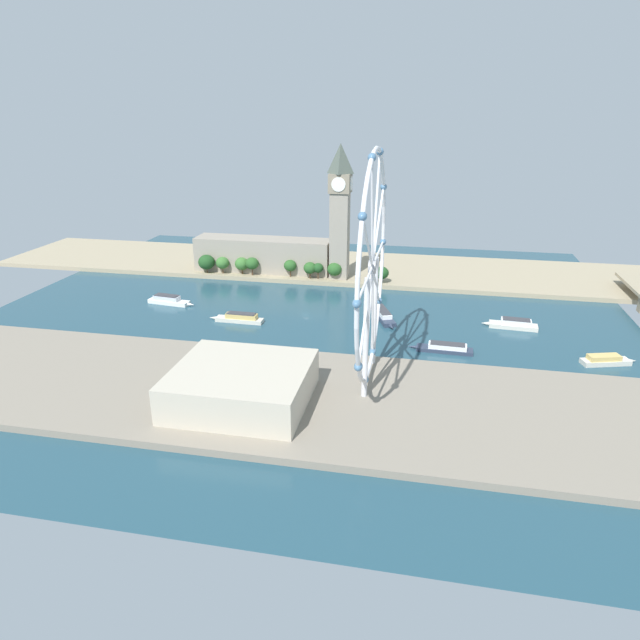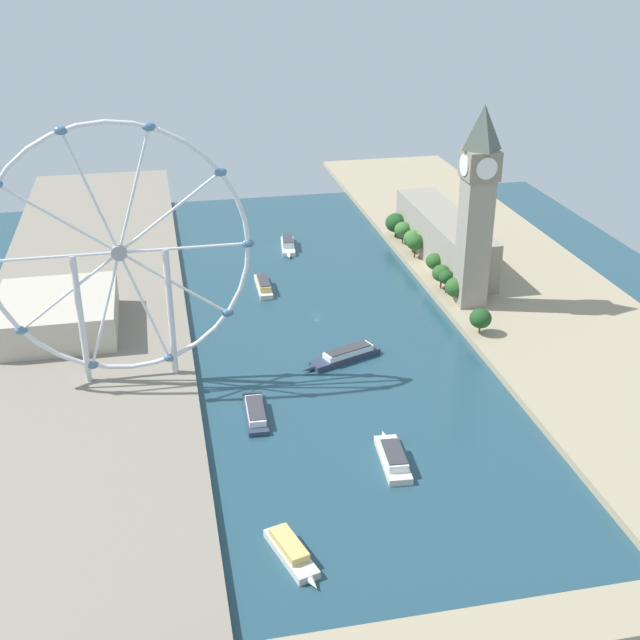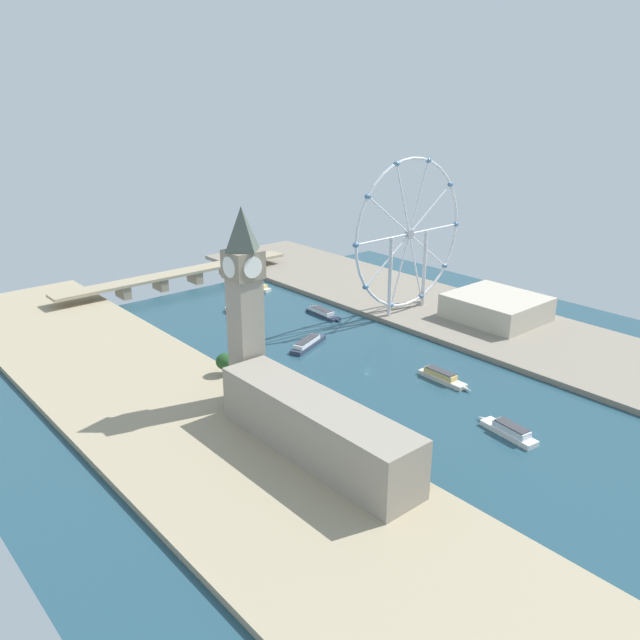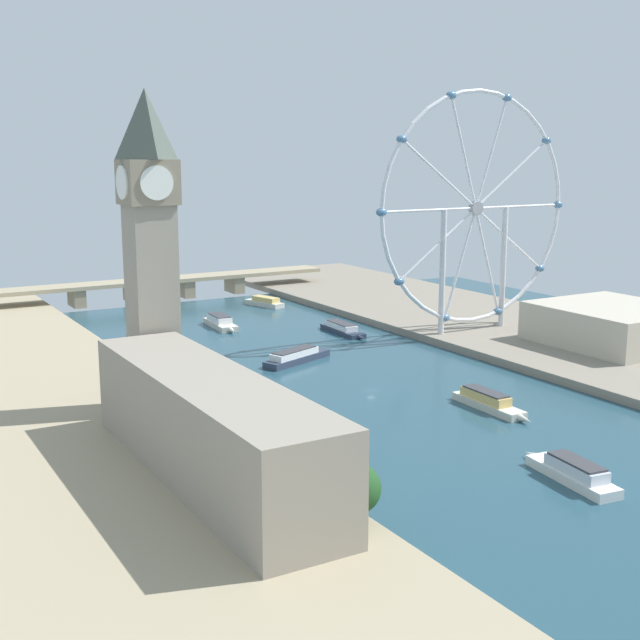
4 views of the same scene
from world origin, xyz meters
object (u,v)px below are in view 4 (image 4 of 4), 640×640
(tour_boat_0, at_px, (342,329))
(tour_boat_2, at_px, (297,356))
(clock_tower, at_px, (150,247))
(parliament_block, at_px, (209,427))
(ferris_wheel, at_px, (476,210))
(tour_boat_4, at_px, (488,402))
(river_bridge, at_px, (159,284))
(tour_boat_5, at_px, (220,322))
(riverside_hall, at_px, (614,325))
(tour_boat_3, at_px, (264,302))
(tour_boat_1, at_px, (572,472))

(tour_boat_0, bearing_deg, tour_boat_2, -47.67)
(clock_tower, height_order, parliament_block, clock_tower)
(clock_tower, xyz_separation_m, ferris_wheel, (152.34, 38.81, 2.87))
(ferris_wheel, relative_size, tour_boat_4, 3.03)
(parliament_block, distance_m, river_bridge, 263.94)
(parliament_block, bearing_deg, tour_boat_4, 8.53)
(river_bridge, height_order, tour_boat_0, river_bridge)
(clock_tower, distance_m, tour_boat_5, 138.46)
(riverside_hall, bearing_deg, tour_boat_2, 158.02)
(ferris_wheel, bearing_deg, tour_boat_0, 142.09)
(tour_boat_4, height_order, tour_boat_5, tour_boat_4)
(parliament_block, height_order, ferris_wheel, ferris_wheel)
(parliament_block, height_order, tour_boat_4, parliament_block)
(parliament_block, bearing_deg, river_bridge, 72.86)
(riverside_hall, xyz_separation_m, tour_boat_3, (-74.22, 157.45, -8.47))
(riverside_hall, xyz_separation_m, tour_boat_5, (-114.76, 119.58, -8.25))
(tour_boat_1, relative_size, tour_boat_5, 1.04)
(parliament_block, height_order, tour_boat_5, parliament_block)
(clock_tower, bearing_deg, tour_boat_2, 28.93)
(tour_boat_3, height_order, tour_boat_4, tour_boat_4)
(river_bridge, distance_m, tour_boat_3, 60.79)
(river_bridge, xyz_separation_m, tour_boat_3, (38.81, -46.39, -6.08))
(river_bridge, bearing_deg, tour_boat_0, -72.36)
(tour_boat_5, bearing_deg, tour_boat_0, 51.17)
(ferris_wheel, bearing_deg, tour_boat_3, 111.57)
(tour_boat_4, bearing_deg, tour_boat_3, 175.25)
(parliament_block, distance_m, tour_boat_0, 175.15)
(tour_boat_3, bearing_deg, tour_boat_1, 154.07)
(river_bridge, height_order, tour_boat_4, river_bridge)
(ferris_wheel, bearing_deg, tour_boat_5, 139.53)
(ferris_wheel, height_order, tour_boat_4, ferris_wheel)
(ferris_wheel, distance_m, tour_boat_2, 98.87)
(parliament_block, distance_m, tour_boat_3, 236.83)
(tour_boat_3, bearing_deg, tour_boat_5, 116.58)
(river_bridge, relative_size, tour_boat_2, 5.33)
(ferris_wheel, distance_m, riverside_hall, 71.39)
(tour_boat_0, distance_m, tour_boat_3, 75.67)
(tour_boat_2, xyz_separation_m, tour_boat_3, (41.49, 110.75, -0.17))
(parliament_block, xyz_separation_m, tour_boat_1, (75.80, -39.16, -12.64))
(tour_boat_4, bearing_deg, tour_boat_1, -20.66)
(ferris_wheel, bearing_deg, tour_boat_4, -127.42)
(clock_tower, distance_m, tour_boat_4, 110.50)
(tour_boat_2, distance_m, tour_boat_5, 72.89)
(tour_boat_4, relative_size, tour_boat_5, 1.06)
(tour_boat_5, bearing_deg, clock_tower, -27.70)
(parliament_block, xyz_separation_m, tour_boat_4, (97.19, 14.57, -12.69))
(tour_boat_1, bearing_deg, ferris_wheel, -24.61)
(river_bridge, distance_m, tour_boat_0, 128.24)
(tour_boat_1, bearing_deg, tour_boat_4, -14.54)
(riverside_hall, height_order, tour_boat_1, riverside_hall)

